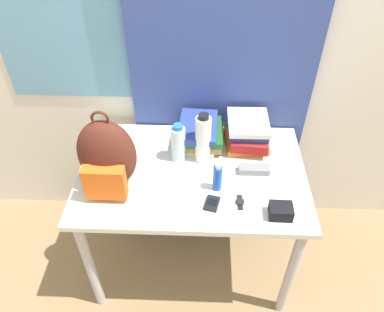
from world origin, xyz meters
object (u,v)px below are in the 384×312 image
(water_bottle, at_px, (178,143))
(sunscreen_bottle, at_px, (217,177))
(book_stack_left, at_px, (201,133))
(camera_pouch, at_px, (281,211))
(backpack, at_px, (107,157))
(sports_bottle, at_px, (203,139))
(wristwatch, at_px, (240,202))
(cell_phone, at_px, (212,203))
(sunglasses_case, at_px, (254,169))
(book_stack_center, at_px, (248,133))

(water_bottle, xyz_separation_m, sunscreen_bottle, (0.19, -0.20, -0.03))
(book_stack_left, distance_m, camera_pouch, 0.59)
(backpack, bearing_deg, sports_bottle, 24.91)
(sports_bottle, bearing_deg, wristwatch, -58.95)
(sports_bottle, distance_m, cell_phone, 0.33)
(sunscreen_bottle, xyz_separation_m, wristwatch, (0.10, -0.09, -0.07))
(backpack, relative_size, sunglasses_case, 2.79)
(sunglasses_case, bearing_deg, sunscreen_bottle, -147.83)
(book_stack_left, xyz_separation_m, sports_bottle, (0.01, -0.12, 0.06))
(sunscreen_bottle, xyz_separation_m, camera_pouch, (0.27, -0.15, -0.04))
(water_bottle, relative_size, sports_bottle, 0.76)
(book_stack_center, bearing_deg, sunglasses_case, -85.24)
(camera_pouch, bearing_deg, cell_phone, 170.21)
(sunscreen_bottle, relative_size, wristwatch, 1.77)
(sunscreen_bottle, xyz_separation_m, sunglasses_case, (0.18, 0.11, -0.05))
(camera_pouch, xyz_separation_m, wristwatch, (-0.17, 0.07, -0.03))
(backpack, distance_m, water_bottle, 0.37)
(backpack, relative_size, sports_bottle, 1.51)
(water_bottle, xyz_separation_m, camera_pouch, (0.47, -0.36, -0.07))
(backpack, height_order, sunglasses_case, backpack)
(water_bottle, xyz_separation_m, cell_phone, (0.17, -0.31, -0.09))
(sports_bottle, bearing_deg, camera_pouch, -45.94)
(book_stack_center, xyz_separation_m, water_bottle, (-0.36, -0.12, 0.02))
(book_stack_center, bearing_deg, book_stack_left, -178.49)
(backpack, height_order, water_bottle, backpack)
(sports_bottle, bearing_deg, cell_phone, -81.20)
(book_stack_left, bearing_deg, camera_pouch, -52.94)
(book_stack_left, height_order, sports_bottle, sports_bottle)
(book_stack_left, bearing_deg, water_bottle, -133.08)
(sports_bottle, xyz_separation_m, sunscreen_bottle, (0.07, -0.20, -0.06))
(book_stack_left, relative_size, cell_phone, 2.94)
(water_bottle, height_order, wristwatch, water_bottle)
(book_stack_left, bearing_deg, sports_bottle, -83.53)
(wristwatch, bearing_deg, book_stack_left, 114.72)
(wristwatch, bearing_deg, sunscreen_bottle, 140.14)
(book_stack_center, bearing_deg, sunscreen_bottle, -116.80)
(backpack, bearing_deg, water_bottle, 33.28)
(book_stack_left, bearing_deg, sunscreen_bottle, -75.38)
(sunglasses_case, height_order, camera_pouch, camera_pouch)
(sports_bottle, height_order, wristwatch, sports_bottle)
(backpack, xyz_separation_m, book_stack_center, (0.66, 0.32, -0.10))
(backpack, xyz_separation_m, camera_pouch, (0.77, -0.16, -0.15))
(backpack, distance_m, camera_pouch, 0.80)
(water_bottle, bearing_deg, wristwatch, -44.42)
(backpack, bearing_deg, sunglasses_case, 9.24)
(sports_bottle, bearing_deg, backpack, -155.09)
(book_stack_center, bearing_deg, wristwatch, -98.43)
(book_stack_left, xyz_separation_m, wristwatch, (0.19, -0.41, -0.07))
(sunscreen_bottle, bearing_deg, backpack, 179.49)
(backpack, relative_size, book_stack_center, 1.61)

